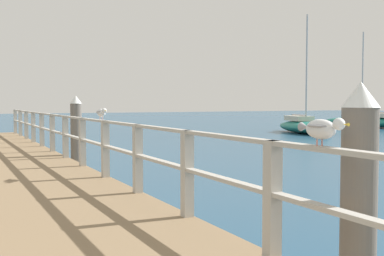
{
  "coord_description": "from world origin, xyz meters",
  "views": [
    {
      "loc": [
        -0.99,
        0.78,
        1.85
      ],
      "look_at": [
        2.82,
        8.35,
        1.38
      ],
      "focal_mm": 44.98,
      "sensor_mm": 36.0,
      "label": 1
    }
  ],
  "objects_px": {
    "seagull_background": "(102,113)",
    "boat_0": "(303,126)",
    "seagull_foreground": "(322,128)",
    "dock_piling_near": "(359,209)",
    "dock_piling_far": "(76,135)",
    "boat_2": "(367,121)"
  },
  "relations": [
    {
      "from": "seagull_foreground",
      "to": "boat_2",
      "type": "bearing_deg",
      "value": -140.17
    },
    {
      "from": "dock_piling_far",
      "to": "seagull_foreground",
      "type": "bearing_deg",
      "value": -92.32
    },
    {
      "from": "seagull_background",
      "to": "boat_0",
      "type": "distance_m",
      "value": 21.36
    },
    {
      "from": "boat_0",
      "to": "boat_2",
      "type": "distance_m",
      "value": 8.67
    },
    {
      "from": "seagull_foreground",
      "to": "boat_2",
      "type": "height_order",
      "value": "boat_2"
    },
    {
      "from": "seagull_foreground",
      "to": "seagull_background",
      "type": "bearing_deg",
      "value": -92.9
    },
    {
      "from": "dock_piling_near",
      "to": "seagull_background",
      "type": "xyz_separation_m",
      "value": [
        -0.38,
        5.76,
        0.64
      ]
    },
    {
      "from": "dock_piling_far",
      "to": "boat_0",
      "type": "bearing_deg",
      "value": 33.0
    },
    {
      "from": "seagull_background",
      "to": "boat_2",
      "type": "height_order",
      "value": "boat_2"
    },
    {
      "from": "dock_piling_far",
      "to": "seagull_foreground",
      "type": "xyz_separation_m",
      "value": [
        -0.38,
        -9.37,
        0.64
      ]
    },
    {
      "from": "seagull_background",
      "to": "dock_piling_far",
      "type": "bearing_deg",
      "value": -95.89
    },
    {
      "from": "dock_piling_near",
      "to": "dock_piling_far",
      "type": "xyz_separation_m",
      "value": [
        0.0,
        9.38,
        0.0
      ]
    },
    {
      "from": "dock_piling_near",
      "to": "dock_piling_far",
      "type": "height_order",
      "value": "same"
    },
    {
      "from": "dock_piling_far",
      "to": "boat_2",
      "type": "xyz_separation_m",
      "value": [
        23.99,
        13.14,
        -0.58
      ]
    },
    {
      "from": "seagull_foreground",
      "to": "boat_2",
      "type": "distance_m",
      "value": 33.19
    },
    {
      "from": "dock_piling_near",
      "to": "boat_2",
      "type": "xyz_separation_m",
      "value": [
        23.99,
        22.51,
        -0.58
      ]
    },
    {
      "from": "dock_piling_near",
      "to": "boat_0",
      "type": "height_order",
      "value": "boat_0"
    },
    {
      "from": "dock_piling_far",
      "to": "seagull_foreground",
      "type": "relative_size",
      "value": 4.2
    },
    {
      "from": "seagull_background",
      "to": "seagull_foreground",
      "type": "bearing_deg",
      "value": 90.12
    },
    {
      "from": "dock_piling_near",
      "to": "boat_0",
      "type": "bearing_deg",
      "value": 51.17
    },
    {
      "from": "boat_0",
      "to": "seagull_foreground",
      "type": "bearing_deg",
      "value": 65.2
    },
    {
      "from": "dock_piling_near",
      "to": "boat_0",
      "type": "xyz_separation_m",
      "value": [
        15.81,
        19.64,
        -0.59
      ]
    }
  ]
}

